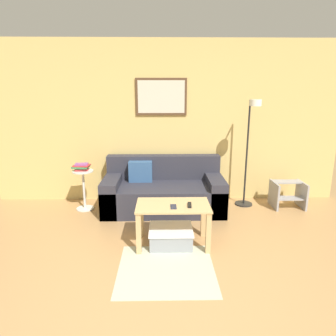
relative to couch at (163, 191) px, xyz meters
name	(u,v)px	position (x,y,z in m)	size (l,w,h in m)	color
wall_back	(166,122)	(0.06, 0.46, 1.01)	(5.60, 0.09, 2.55)	#D6B76B
area_rug	(166,269)	(0.02, -1.67, -0.27)	(0.98, 0.94, 0.01)	#B2B79E
couch	(163,191)	(0.00, 0.00, 0.00)	(1.79, 0.88, 0.78)	#2D2D38
coffee_table	(173,214)	(0.11, -1.14, 0.11)	(0.85, 0.49, 0.50)	tan
storage_bin	(171,236)	(0.08, -1.14, -0.17)	(0.51, 0.45, 0.20)	gray
floor_lamp	(250,145)	(1.29, 0.01, 0.72)	(0.27, 0.48, 1.65)	black
side_table	(84,186)	(-1.21, -0.01, 0.09)	(0.31, 0.31, 0.61)	silver
book_stack	(81,167)	(-1.23, 0.00, 0.40)	(0.26, 0.20, 0.10)	#B73333
remote_control	(190,205)	(0.30, -1.18, 0.24)	(0.04, 0.15, 0.02)	black
cell_phone	(173,207)	(0.11, -1.22, 0.23)	(0.07, 0.14, 0.01)	#1E2338
step_stool	(288,194)	(1.94, 0.01, -0.05)	(0.47, 0.40, 0.40)	#99999E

